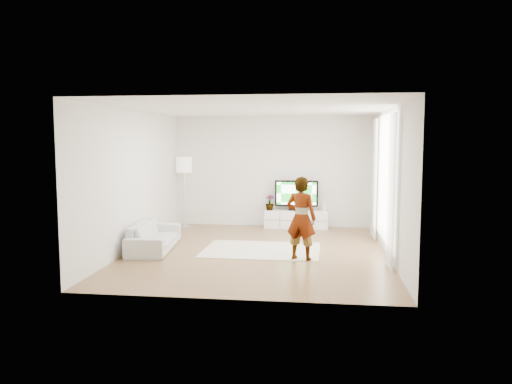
# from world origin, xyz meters

# --- Properties ---
(floor) EXTENTS (6.00, 6.00, 0.00)m
(floor) POSITION_xyz_m (0.00, 0.00, 0.00)
(floor) COLOR olive
(floor) RESTS_ON ground
(ceiling) EXTENTS (6.00, 6.00, 0.00)m
(ceiling) POSITION_xyz_m (0.00, 0.00, 2.80)
(ceiling) COLOR white
(ceiling) RESTS_ON wall_back
(wall_left) EXTENTS (0.02, 6.00, 2.80)m
(wall_left) POSITION_xyz_m (-2.50, 0.00, 1.40)
(wall_left) COLOR silver
(wall_left) RESTS_ON floor
(wall_right) EXTENTS (0.02, 6.00, 2.80)m
(wall_right) POSITION_xyz_m (2.50, 0.00, 1.40)
(wall_right) COLOR silver
(wall_right) RESTS_ON floor
(wall_back) EXTENTS (5.00, 0.02, 2.80)m
(wall_back) POSITION_xyz_m (0.00, 3.00, 1.40)
(wall_back) COLOR silver
(wall_back) RESTS_ON floor
(wall_front) EXTENTS (5.00, 0.02, 2.80)m
(wall_front) POSITION_xyz_m (0.00, -3.00, 1.40)
(wall_front) COLOR silver
(wall_front) RESTS_ON floor
(window) EXTENTS (0.01, 2.60, 2.50)m
(window) POSITION_xyz_m (2.48, 0.30, 1.45)
(window) COLOR white
(window) RESTS_ON wall_right
(curtain_near) EXTENTS (0.04, 0.70, 2.60)m
(curtain_near) POSITION_xyz_m (2.40, -1.00, 1.35)
(curtain_near) COLOR white
(curtain_near) RESTS_ON floor
(curtain_far) EXTENTS (0.04, 0.70, 2.60)m
(curtain_far) POSITION_xyz_m (2.40, 1.60, 1.35)
(curtain_far) COLOR white
(curtain_far) RESTS_ON floor
(media_console) EXTENTS (1.58, 0.45, 0.44)m
(media_console) POSITION_xyz_m (0.63, 2.76, 0.22)
(media_console) COLOR white
(media_console) RESTS_ON floor
(television) EXTENTS (1.08, 0.21, 0.75)m
(television) POSITION_xyz_m (0.63, 2.79, 0.85)
(television) COLOR black
(television) RESTS_ON media_console
(game_console) EXTENTS (0.06, 0.15, 0.20)m
(game_console) POSITION_xyz_m (1.32, 2.76, 0.54)
(game_console) COLOR white
(game_console) RESTS_ON media_console
(potted_plant) EXTENTS (0.24, 0.24, 0.37)m
(potted_plant) POSITION_xyz_m (-0.04, 2.77, 0.63)
(potted_plant) COLOR #3F7238
(potted_plant) RESTS_ON media_console
(rug) EXTENTS (2.34, 1.70, 0.01)m
(rug) POSITION_xyz_m (0.06, 0.13, 0.01)
(rug) COLOR beige
(rug) RESTS_ON floor
(player) EXTENTS (0.64, 0.51, 1.53)m
(player) POSITION_xyz_m (0.87, -0.59, 0.78)
(player) COLOR #334772
(player) RESTS_ON rug
(sofa) EXTENTS (0.92, 1.96, 0.55)m
(sofa) POSITION_xyz_m (-2.09, -0.08, 0.28)
(sofa) COLOR silver
(sofa) RESTS_ON floor
(floor_lamp) EXTENTS (0.39, 0.39, 1.77)m
(floor_lamp) POSITION_xyz_m (-2.20, 2.63, 1.50)
(floor_lamp) COLOR silver
(floor_lamp) RESTS_ON floor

